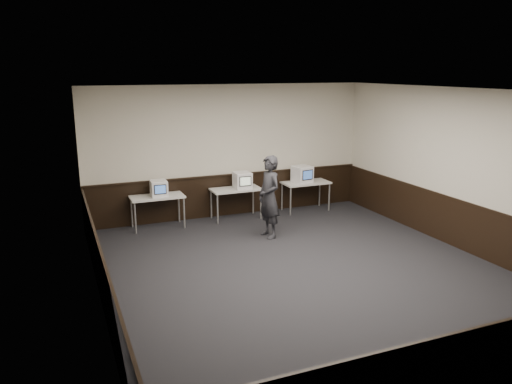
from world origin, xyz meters
TOP-DOWN VIEW (x-y plane):
  - floor at (0.00, 0.00)m, footprint 8.00×8.00m
  - ceiling at (0.00, 0.00)m, footprint 8.00×8.00m
  - back_wall at (0.00, 4.00)m, footprint 7.00×0.00m
  - front_wall at (0.00, -4.00)m, footprint 7.00×0.00m
  - left_wall at (-3.50, 0.00)m, footprint 0.00×8.00m
  - right_wall at (3.50, 0.00)m, footprint 0.00×8.00m
  - wainscot_back at (0.00, 3.98)m, footprint 6.98×0.04m
  - wainscot_front at (0.00, -3.98)m, footprint 6.98×0.04m
  - wainscot_left at (-3.48, 0.00)m, footprint 0.04×7.98m
  - wainscot_right at (3.48, 0.00)m, footprint 0.04×7.98m
  - wainscot_rail at (0.00, 3.96)m, footprint 6.98×0.06m
  - desk_left at (-1.90, 3.60)m, footprint 1.20×0.60m
  - desk_center at (0.00, 3.60)m, footprint 1.20×0.60m
  - desk_right at (1.90, 3.60)m, footprint 1.20×0.60m
  - emac_left at (-1.86, 3.56)m, footprint 0.37×0.40m
  - emac_center at (0.16, 3.57)m, footprint 0.40×0.43m
  - emac_right at (1.78, 3.59)m, footprint 0.49×0.51m
  - person at (0.20, 2.06)m, footprint 0.51×0.70m

SIDE VIEW (x-z plane):
  - floor at x=0.00m, z-range 0.00..0.00m
  - wainscot_back at x=0.00m, z-range 0.00..1.00m
  - wainscot_front at x=0.00m, z-range 0.00..1.00m
  - wainscot_left at x=-3.48m, z-range 0.00..1.00m
  - wainscot_right at x=3.48m, z-range 0.00..1.00m
  - desk_left at x=-1.90m, z-range 0.30..1.05m
  - desk_center at x=0.00m, z-range 0.30..1.05m
  - desk_right at x=1.90m, z-range 0.30..1.05m
  - person at x=0.20m, z-range 0.00..1.78m
  - emac_left at x=-1.86m, z-range 0.75..1.11m
  - emac_center at x=0.16m, z-range 0.75..1.14m
  - emac_right at x=1.78m, z-range 0.75..1.17m
  - wainscot_rail at x=0.00m, z-range 1.00..1.04m
  - back_wall at x=0.00m, z-range -1.90..5.10m
  - front_wall at x=0.00m, z-range -1.90..5.10m
  - left_wall at x=-3.50m, z-range -2.40..5.60m
  - right_wall at x=3.50m, z-range -2.40..5.60m
  - ceiling at x=0.00m, z-range 3.20..3.20m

